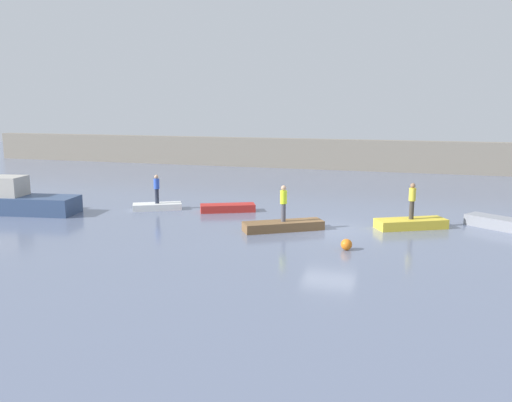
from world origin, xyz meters
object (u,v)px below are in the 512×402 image
Objects in this scene: motorboat at (22,201)px; person_yellow_shirt at (412,199)px; rowboat_yellow at (411,224)px; person_blue_shirt at (157,188)px; rowboat_grey at (498,223)px; mooring_buoy at (346,244)px; rowboat_red at (228,208)px; person_hiviz_shirt at (283,201)px; rowboat_white at (157,206)px; rowboat_brown at (283,226)px.

person_yellow_shirt reaches higher than motorboat.
person_blue_shirt is at bearing 149.81° from rowboat_yellow.
rowboat_yellow is 4.20m from rowboat_grey.
motorboat is 12.78× the size of mooring_buoy.
rowboat_grey reaches higher than rowboat_red.
rowboat_grey reaches higher than mooring_buoy.
rowboat_grey is (4.02, 1.22, 0.04)m from rowboat_yellow.
person_hiviz_shirt reaches higher than rowboat_red.
rowboat_yellow is 1.93× the size of person_yellow_shirt.
rowboat_red is 5.44m from person_hiviz_shirt.
person_hiviz_shirt is (-5.78, -2.23, 1.17)m from rowboat_yellow.
mooring_buoy is (7.38, -6.02, 0.02)m from rowboat_red.
rowboat_red is 1.75× the size of person_hiviz_shirt.
person_blue_shirt is at bearing -144.02° from rowboat_grey.
motorboat reaches higher than rowboat_grey.
rowboat_white is 8.62m from person_hiviz_shirt.
rowboat_brown is 10.39m from rowboat_grey.
rowboat_grey is 8.85m from mooring_buoy.
rowboat_red is at bearing -18.91° from rowboat_white.
rowboat_grey is (17.87, 0.67, 0.09)m from rowboat_white.
person_yellow_shirt reaches higher than rowboat_grey.
rowboat_white is at bearing 177.76° from person_yellow_shirt.
person_hiviz_shirt is at bearing 173.11° from rowboat_yellow.
mooring_buoy is (11.40, -5.37, -1.03)m from person_blue_shirt.
person_yellow_shirt reaches higher than person_hiviz_shirt.
person_hiviz_shirt is at bearing -126.82° from rowboat_grey.
rowboat_white is 0.90× the size of rowboat_red.
rowboat_white is 1.66× the size of person_blue_shirt.
mooring_buoy is at bearing -103.12° from rowboat_grey.
rowboat_white is 12.60m from mooring_buoy.
rowboat_white is at bearing 161.06° from person_hiviz_shirt.
person_yellow_shirt reaches higher than rowboat_white.
mooring_buoy is (3.33, -2.60, -1.17)m from person_hiviz_shirt.
rowboat_brown is (4.05, -3.42, 0.01)m from rowboat_red.
rowboat_red is 9.91m from rowboat_yellow.
rowboat_red is 1.02× the size of rowboat_grey.
person_blue_shirt is (-4.01, -0.65, 1.06)m from rowboat_red.
rowboat_grey is 1.71× the size of person_hiviz_shirt.
person_blue_shirt is 12.64m from mooring_buoy.
rowboat_yellow is at bearing -30.38° from rowboat_white.
person_blue_shirt is (0.00, 0.00, 1.08)m from rowboat_white.
motorboat is at bearing 176.61° from rowboat_white.
rowboat_brown is 2.34× the size of person_blue_shirt.
rowboat_brown is 1.13× the size of rowboat_yellow.
rowboat_grey is 17.91m from person_blue_shirt.
person_yellow_shirt reaches higher than rowboat_yellow.
person_yellow_shirt is (20.49, 2.52, 0.74)m from motorboat.
rowboat_yellow is 7.25× the size of mooring_buoy.
rowboat_grey reaches higher than rowboat_white.
person_yellow_shirt is (-0.00, 0.00, 1.20)m from rowboat_yellow.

